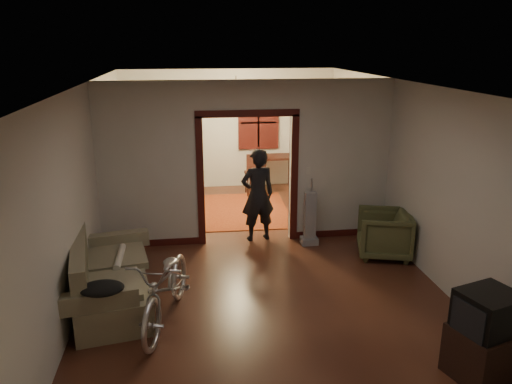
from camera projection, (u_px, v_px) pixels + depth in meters
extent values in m
cube|color=#381A12|center=(253.00, 256.00, 8.21)|extent=(5.00, 8.50, 0.01)
cube|color=white|center=(253.00, 83.00, 7.40)|extent=(5.00, 8.50, 0.01)
cube|color=beige|center=(229.00, 129.00, 11.83)|extent=(5.00, 0.02, 2.80)
cube|color=beige|center=(88.00, 180.00, 7.47)|extent=(0.02, 8.50, 2.80)
cube|color=beige|center=(405.00, 169.00, 8.14)|extent=(0.02, 8.50, 2.80)
cube|color=beige|center=(247.00, 163.00, 8.52)|extent=(5.00, 0.14, 2.80)
cube|color=#380F0C|center=(247.00, 180.00, 8.60)|extent=(1.74, 0.20, 2.32)
cube|color=black|center=(258.00, 123.00, 11.85)|extent=(0.98, 0.06, 1.28)
sphere|color=#FFE0A5|center=(236.00, 96.00, 9.90)|extent=(0.24, 0.24, 0.24)
cube|color=silver|center=(308.00, 171.00, 8.63)|extent=(0.08, 0.01, 0.12)
cube|color=#676245|center=(110.00, 271.00, 6.63)|extent=(1.26, 2.16, 0.93)
cylinder|color=beige|center=(120.00, 257.00, 6.91)|extent=(0.09, 0.76, 0.09)
ellipsoid|color=black|center=(102.00, 288.00, 5.71)|extent=(0.51, 0.38, 0.15)
imported|color=silver|center=(167.00, 287.00, 6.17)|extent=(1.07, 1.95, 0.97)
imported|color=#4A4E2C|center=(384.00, 234.00, 8.15)|extent=(1.03, 1.01, 0.76)
cube|color=black|center=(483.00, 353.00, 5.20)|extent=(0.75, 0.72, 0.56)
cube|color=black|center=(488.00, 314.00, 5.07)|extent=(0.69, 0.65, 0.49)
cube|color=gray|center=(310.00, 218.00, 8.59)|extent=(0.30, 0.25, 0.94)
imported|color=black|center=(258.00, 195.00, 8.70)|extent=(0.66, 0.50, 1.65)
cube|color=maroon|center=(245.00, 210.00, 10.44)|extent=(1.85, 2.39, 0.02)
cube|color=#252E1C|center=(166.00, 157.00, 11.25)|extent=(0.90, 0.52, 1.78)
sphere|color=#1E5972|center=(164.00, 111.00, 10.94)|extent=(0.25, 0.25, 0.25)
cube|color=black|center=(272.00, 173.00, 11.88)|extent=(1.16, 0.78, 0.79)
cube|color=black|center=(255.00, 174.00, 11.42)|extent=(0.54, 0.54, 0.99)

